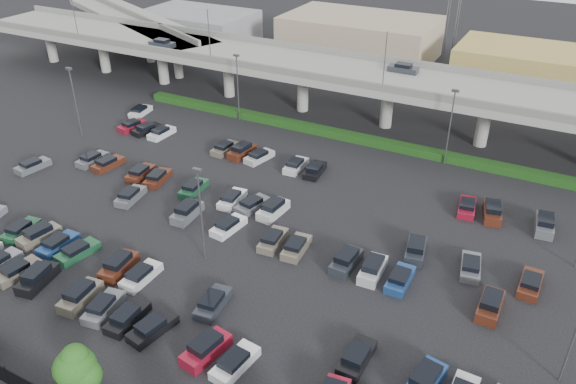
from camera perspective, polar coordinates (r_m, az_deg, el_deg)
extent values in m
plane|color=black|center=(62.80, -4.21, -2.90)|extent=(280.00, 280.00, 0.00)
cube|color=gray|center=(85.74, 7.05, 11.69)|extent=(150.00, 13.00, 1.10)
cube|color=slate|center=(79.89, 5.41, 11.18)|extent=(150.00, 0.50, 1.00)
cube|color=slate|center=(91.04, 8.58, 13.38)|extent=(150.00, 0.50, 1.00)
cylinder|color=gray|center=(124.53, -22.96, 13.61)|extent=(1.80, 1.80, 6.70)
cube|color=slate|center=(123.78, -23.26, 14.99)|extent=(2.60, 9.75, 0.50)
cylinder|color=gray|center=(114.39, -18.22, 13.14)|extent=(1.80, 1.80, 6.70)
cube|color=slate|center=(113.58, -18.48, 14.65)|extent=(2.60, 9.75, 0.50)
cylinder|color=gray|center=(105.15, -12.62, 12.47)|extent=(1.80, 1.80, 6.70)
cube|color=slate|center=(104.26, -12.82, 14.12)|extent=(2.60, 9.75, 0.50)
cylinder|color=gray|center=(97.05, -6.07, 11.54)|extent=(1.80, 1.80, 6.70)
cube|color=slate|center=(96.09, -6.17, 13.32)|extent=(2.60, 9.75, 0.50)
cylinder|color=gray|center=(90.40, 1.51, 10.27)|extent=(1.80, 1.80, 6.70)
cube|color=slate|center=(89.37, 1.53, 12.17)|extent=(2.60, 9.75, 0.50)
cylinder|color=gray|center=(85.55, 10.03, 8.63)|extent=(1.80, 1.80, 6.70)
cube|color=slate|center=(84.46, 10.22, 10.61)|extent=(2.60, 9.75, 0.50)
cylinder|color=gray|center=(82.81, 19.24, 6.61)|extent=(1.80, 1.80, 6.70)
cube|color=slate|center=(81.68, 19.62, 8.63)|extent=(2.60, 9.75, 0.50)
cube|color=#282D34|center=(99.73, -12.67, 14.43)|extent=(4.40, 1.82, 0.82)
cube|color=black|center=(99.57, -12.71, 14.78)|extent=(2.30, 1.60, 0.50)
cube|color=#282D34|center=(86.38, 11.62, 12.12)|extent=(4.40, 1.82, 0.82)
cube|color=black|center=(86.19, 11.66, 12.51)|extent=(2.30, 1.60, 0.50)
cylinder|color=#4D4D52|center=(107.62, -20.87, 16.37)|extent=(0.14, 0.14, 8.00)
cylinder|color=#4D4D52|center=(89.28, -8.02, 15.43)|extent=(0.14, 0.14, 8.00)
cylinder|color=#4D4D52|center=(76.99, 9.79, 12.88)|extent=(0.14, 0.14, 8.00)
cube|color=gray|center=(121.72, -15.19, 16.47)|extent=(50.93, 30.13, 1.10)
cube|color=slate|center=(121.49, -15.26, 16.95)|extent=(47.34, 22.43, 1.00)
cylinder|color=gray|center=(139.92, -18.24, 16.09)|extent=(1.60, 1.60, 6.70)
cylinder|color=gray|center=(128.95, -16.25, 15.27)|extent=(1.60, 1.60, 6.70)
cylinder|color=gray|center=(118.19, -13.92, 14.27)|extent=(1.60, 1.60, 6.70)
cylinder|color=gray|center=(107.70, -11.16, 13.05)|extent=(1.60, 1.60, 6.70)
cube|color=#103912|center=(82.11, 4.94, 5.92)|extent=(66.00, 1.60, 1.10)
cylinder|color=black|center=(49.28, -26.63, -16.36)|extent=(0.10, 0.10, 2.00)
sphere|color=#1C4612|center=(44.45, -20.78, -16.34)|extent=(3.07, 3.07, 3.07)
sphere|color=#1C4612|center=(44.45, -19.90, -17.14)|extent=(2.41, 2.41, 2.41)
sphere|color=#1C4612|center=(45.01, -21.33, -16.37)|extent=(2.41, 2.41, 2.41)
sphere|color=#1C4612|center=(43.87, -20.84, -15.47)|extent=(2.08, 2.08, 2.08)
cube|color=#6D6455|center=(60.49, -25.74, -7.29)|extent=(2.35, 4.59, 0.82)
cube|color=black|center=(60.05, -26.02, -6.91)|extent=(1.87, 2.48, 0.50)
cube|color=black|center=(58.50, -24.07, -8.08)|extent=(2.61, 4.66, 1.05)
cube|color=black|center=(58.03, -24.24, -7.44)|extent=(2.06, 2.85, 0.65)
cube|color=#6D6455|center=(54.86, -20.32, -9.99)|extent=(2.26, 4.56, 1.05)
cube|color=black|center=(54.36, -20.47, -9.33)|extent=(1.86, 2.75, 0.65)
cube|color=#5A5D61|center=(53.24, -18.21, -11.12)|extent=(2.54, 4.65, 0.82)
cube|color=black|center=(52.74, -18.47, -10.72)|extent=(1.97, 2.54, 0.50)
cube|color=black|center=(51.63, -15.98, -12.20)|extent=(2.01, 4.48, 0.82)
cube|color=black|center=(51.12, -16.23, -11.80)|extent=(1.70, 2.37, 0.50)
cube|color=black|center=(50.12, -13.59, -13.33)|extent=(2.57, 4.65, 0.82)
cube|color=black|center=(49.60, -13.82, -12.94)|extent=(1.98, 2.55, 0.50)
cube|color=maroon|center=(47.37, -8.31, -15.62)|extent=(2.50, 4.63, 1.05)
cube|color=black|center=(46.78, -8.39, -14.92)|extent=(1.99, 2.82, 0.65)
cube|color=white|center=(46.30, -5.39, -16.95)|extent=(2.32, 4.58, 0.82)
cube|color=black|center=(45.73, -5.57, -16.57)|extent=(1.86, 2.47, 0.50)
cube|color=#1C4E2F|center=(66.66, -25.45, -3.57)|extent=(2.39, 4.60, 0.82)
cube|color=black|center=(66.25, -25.70, -3.20)|extent=(1.89, 2.49, 0.50)
cube|color=#6D6455|center=(64.63, -23.95, -4.17)|extent=(2.49, 4.63, 1.05)
cube|color=black|center=(64.21, -24.10, -3.56)|extent=(1.99, 2.82, 0.65)
cube|color=navy|center=(62.78, -22.30, -4.98)|extent=(1.85, 4.41, 0.82)
cube|color=black|center=(62.34, -22.54, -4.59)|extent=(1.62, 2.31, 0.50)
cube|color=#1C4E2F|center=(60.93, -20.57, -5.74)|extent=(2.47, 4.62, 0.82)
cube|color=black|center=(60.48, -20.81, -5.35)|extent=(1.93, 2.52, 0.50)
cube|color=#532416|center=(57.37, -16.78, -7.30)|extent=(2.34, 4.59, 1.05)
cube|color=black|center=(56.90, -16.90, -6.64)|extent=(1.90, 2.77, 0.65)
cube|color=silver|center=(55.82, -14.68, -8.27)|extent=(1.84, 4.41, 0.82)
cube|color=black|center=(55.33, -14.90, -7.87)|extent=(1.61, 2.31, 0.50)
cube|color=#282D34|center=(51.54, -7.61, -11.16)|extent=(2.34, 4.59, 0.82)
cube|color=black|center=(51.01, -7.79, -10.75)|extent=(1.87, 2.48, 0.50)
cube|color=black|center=(46.83, 6.99, -16.38)|extent=(1.93, 4.44, 0.82)
cube|color=black|center=(46.24, 6.95, -16.01)|extent=(1.66, 2.34, 0.50)
cube|color=navy|center=(45.88, 13.73, -18.29)|extent=(2.52, 4.64, 1.05)
cube|color=black|center=(45.28, 13.86, -17.60)|extent=(2.01, 2.83, 0.65)
cube|color=#5A5D61|center=(80.18, -24.49, 2.39)|extent=(2.39, 4.60, 0.82)
cube|color=black|center=(79.81, -24.69, 2.73)|extent=(1.89, 2.49, 0.50)
cube|color=#5A5D61|center=(68.83, -15.68, -0.44)|extent=(2.51, 4.64, 0.82)
cube|color=black|center=(68.40, -15.86, -0.06)|extent=(1.95, 2.53, 0.50)
cube|color=#5A5D61|center=(63.94, -10.19, -2.13)|extent=(2.12, 4.51, 1.05)
cube|color=black|center=(63.51, -10.26, -1.50)|extent=(1.78, 2.70, 0.65)
cube|color=white|center=(61.19, -6.05, -3.53)|extent=(2.31, 4.58, 0.82)
cube|color=black|center=(60.71, -6.18, -3.13)|extent=(1.85, 2.47, 0.50)
cube|color=#6D6455|center=(58.76, -1.54, -4.94)|extent=(2.23, 4.55, 0.82)
cube|color=black|center=(58.26, -1.64, -4.53)|extent=(1.81, 2.44, 0.50)
cube|color=#6D6455|center=(57.71, 0.86, -5.67)|extent=(2.18, 4.54, 0.82)
cube|color=black|center=(57.19, 0.77, -5.27)|extent=(1.79, 2.42, 0.50)
cube|color=#282D34|center=(55.87, 5.93, -7.09)|extent=(2.04, 4.49, 1.05)
cube|color=black|center=(55.38, 5.97, -6.42)|extent=(1.73, 2.68, 0.65)
cube|color=silver|center=(55.17, 8.59, -7.86)|extent=(2.03, 4.48, 1.05)
cube|color=black|center=(54.67, 8.65, -7.19)|extent=(1.73, 2.68, 0.65)
cube|color=navy|center=(54.67, 11.31, -8.72)|extent=(1.82, 4.40, 0.82)
cube|color=black|center=(54.13, 11.31, -8.33)|extent=(1.60, 2.30, 0.50)
cube|color=#532416|center=(53.71, 19.83, -10.88)|extent=(1.85, 4.41, 1.05)
cube|color=black|center=(53.20, 19.99, -10.21)|extent=(1.62, 2.61, 0.65)
cube|color=#5A5D61|center=(79.03, -19.24, 3.11)|extent=(2.01, 4.47, 0.82)
cube|color=black|center=(78.65, -19.42, 3.46)|extent=(1.70, 2.37, 0.50)
cube|color=#532416|center=(77.18, -17.81, 2.71)|extent=(2.26, 4.56, 0.82)
cube|color=black|center=(76.79, -17.98, 3.06)|extent=(1.83, 2.45, 0.50)
cube|color=#532416|center=(73.64, -14.72, 1.83)|extent=(2.27, 4.57, 0.82)
cube|color=black|center=(73.23, -14.89, 2.19)|extent=(1.83, 2.46, 0.50)
cube|color=#532416|center=(71.97, -13.07, 1.36)|extent=(2.60, 4.66, 0.82)
cube|color=black|center=(71.55, -13.23, 1.73)|extent=(2.00, 2.56, 0.50)
cube|color=#1C4E2F|center=(68.83, -9.54, 0.34)|extent=(2.20, 4.54, 0.82)
cube|color=black|center=(68.38, -9.68, 0.72)|extent=(1.80, 2.43, 0.50)
cube|color=white|center=(65.99, -5.69, -0.77)|extent=(2.20, 4.54, 0.82)
cube|color=black|center=(65.53, -5.81, -0.38)|extent=(1.80, 2.43, 0.50)
cube|color=#5A5D61|center=(64.70, -3.64, -1.36)|extent=(2.70, 4.68, 0.82)
cube|color=black|center=(64.23, -3.75, -0.96)|extent=(2.05, 2.58, 0.50)
cube|color=silver|center=(63.45, -1.51, -1.88)|extent=(2.17, 4.53, 1.05)
cube|color=black|center=(63.01, -1.52, -1.25)|extent=(1.81, 2.72, 0.65)
cube|color=#282D34|center=(58.51, 12.83, -5.85)|extent=(2.57, 4.65, 1.05)
cube|color=black|center=(58.04, 12.92, -5.19)|extent=(2.03, 2.84, 0.65)
cube|color=#5A5D61|center=(57.89, 18.05, -7.30)|extent=(2.55, 4.65, 0.82)
cube|color=black|center=(57.37, 18.11, -6.91)|extent=(1.97, 2.54, 0.50)
cube|color=#532416|center=(57.73, 23.39, -8.61)|extent=(1.93, 4.44, 0.82)
cube|color=black|center=(57.20, 23.49, -8.23)|extent=(1.66, 2.34, 0.50)
cube|color=maroon|center=(87.75, -15.51, 6.45)|extent=(2.56, 4.65, 0.82)
cube|color=black|center=(87.37, -15.65, 6.77)|extent=(1.98, 2.54, 0.50)
cube|color=black|center=(85.99, -14.14, 6.14)|extent=(2.79, 4.70, 0.82)
cube|color=black|center=(85.62, -14.27, 6.48)|extent=(2.09, 2.61, 0.50)
cube|color=white|center=(84.29, -12.71, 5.83)|extent=(2.03, 4.48, 0.82)
cube|color=black|center=(83.91, -12.84, 6.17)|extent=(1.71, 2.37, 0.50)
cube|color=#6D6455|center=(78.10, -6.43, 4.38)|extent=(2.08, 4.50, 0.82)
cube|color=black|center=(77.68, -6.53, 4.74)|extent=(1.74, 2.39, 0.50)
cube|color=#532416|center=(76.67, -4.71, 4.06)|extent=(2.30, 4.58, 1.05)
cube|color=black|center=(76.31, -4.74, 4.61)|extent=(1.88, 2.76, 0.65)
cube|color=silver|center=(75.41, -2.93, 3.55)|extent=(2.73, 4.69, 0.82)
cube|color=black|center=(74.98, -3.02, 3.92)|extent=(2.06, 2.59, 0.50)
cube|color=silver|center=(73.04, 0.80, 2.65)|extent=(1.99, 4.47, 0.82)
cube|color=black|center=(72.59, 0.73, 3.03)|extent=(1.69, 2.36, 0.50)
cube|color=black|center=(71.98, 2.75, 2.18)|extent=(2.25, 4.56, 0.82)
cube|color=black|center=(71.53, 2.69, 2.56)|extent=(1.82, 2.45, 0.50)
cube|color=maroon|center=(67.32, 17.72, -1.53)|extent=(2.42, 4.61, 0.82)
cube|color=black|center=(66.84, 17.77, -1.15)|extent=(1.91, 2.50, 0.50)
cube|color=#532416|center=(67.03, 20.01, -2.00)|extent=(2.74, 4.69, 1.05)
cube|color=black|center=(66.62, 20.13, -1.40)|extent=(2.13, 2.89, 0.65)
cube|color=#5A5D61|center=(66.88, 24.58, -3.11)|extent=(2.29, 4.57, 1.05)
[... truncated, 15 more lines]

